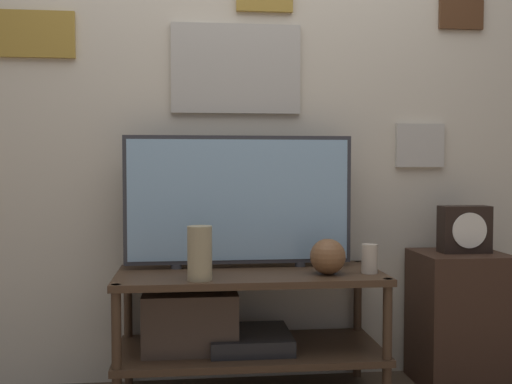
{
  "coord_description": "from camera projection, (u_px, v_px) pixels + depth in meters",
  "views": [
    {
      "loc": [
        -0.26,
        -2.34,
        1.05
      ],
      "look_at": [
        0.03,
        0.3,
        0.93
      ],
      "focal_mm": 42.0,
      "sensor_mm": 36.0,
      "label": 1
    }
  ],
  "objects": [
    {
      "name": "mantel_clock",
      "position": [
        465.0,
        229.0,
        2.84
      ],
      "size": [
        0.23,
        0.11,
        0.22
      ],
      "color": "black",
      "rests_on": "side_table"
    },
    {
      "name": "vase_tall_ceramic",
      "position": [
        200.0,
        253.0,
        2.47
      ],
      "size": [
        0.1,
        0.1,
        0.22
      ],
      "color": "tan",
      "rests_on": "media_console"
    },
    {
      "name": "wall_back",
      "position": [
        243.0,
        103.0,
        2.93
      ],
      "size": [
        6.4,
        0.08,
        2.7
      ],
      "color": "beige",
      "rests_on": "ground_plane"
    },
    {
      "name": "candle_jar",
      "position": [
        369.0,
        259.0,
        2.63
      ],
      "size": [
        0.07,
        0.07,
        0.13
      ],
      "color": "#C1B29E",
      "rests_on": "media_console"
    },
    {
      "name": "television",
      "position": [
        239.0,
        200.0,
        2.76
      ],
      "size": [
        1.05,
        0.05,
        0.61
      ],
      "color": "#333338",
      "rests_on": "media_console"
    },
    {
      "name": "side_table",
      "position": [
        459.0,
        318.0,
        2.86
      ],
      "size": [
        0.41,
        0.37,
        0.63
      ],
      "color": "#382319",
      "rests_on": "ground_plane"
    },
    {
      "name": "media_console",
      "position": [
        227.0,
        320.0,
        2.66
      ],
      "size": [
        1.18,
        0.51,
        0.57
      ],
      "color": "#422D1E",
      "rests_on": "ground_plane"
    },
    {
      "name": "vase_round_glass",
      "position": [
        328.0,
        257.0,
        2.6
      ],
      "size": [
        0.16,
        0.16,
        0.16
      ],
      "color": "brown",
      "rests_on": "media_console"
    }
  ]
}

